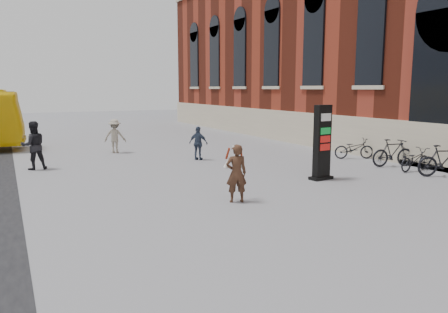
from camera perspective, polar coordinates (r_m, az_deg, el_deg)
name	(u,v)px	position (r m, az deg, el deg)	size (l,w,h in m)	color
ground	(217,200)	(12.39, -0.90, -5.64)	(100.00, 100.00, 0.00)	#9E9EA3
info_pylon	(322,143)	(15.26, 12.69, 1.78)	(0.86, 0.51, 2.56)	black
woman	(236,173)	(11.97, 1.61, -2.11)	(0.71, 0.68, 1.61)	#432C1B
pedestrian_a	(33,145)	(18.30, -23.62, 1.33)	(0.91, 0.71, 1.87)	black
pedestrian_b	(115,136)	(21.80, -14.05, 2.60)	(1.06, 0.61, 1.64)	gray
pedestrian_c	(198,143)	(19.08, -3.36, 1.74)	(0.86, 0.36, 1.47)	#303C52
bike_3	(444,161)	(17.31, 26.78, -0.51)	(0.54, 1.89, 1.14)	black
bike_4	(415,160)	(18.06, 23.68, -0.37)	(0.58, 1.66, 0.87)	black
bike_5	(393,153)	(18.74, 21.19, 0.46)	(0.52, 1.86, 1.11)	black
bike_6	(354,148)	(20.26, 16.62, 1.01)	(0.61, 1.75, 0.92)	black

